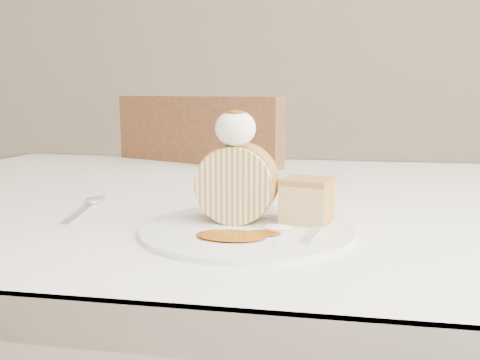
# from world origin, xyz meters

# --- Properties ---
(table) EXTENTS (1.40, 0.90, 0.75)m
(table) POSITION_xyz_m (0.00, 0.20, 0.66)
(table) COLOR silver
(table) RESTS_ON ground
(chair_far) EXTENTS (0.55, 0.55, 0.90)m
(chair_far) POSITION_xyz_m (-0.18, 0.64, 0.51)
(chair_far) COLOR brown
(chair_far) RESTS_ON ground
(plate) EXTENTS (0.30, 0.30, 0.01)m
(plate) POSITION_xyz_m (-0.01, -0.03, 0.75)
(plate) COLOR white
(plate) RESTS_ON table
(roulade_slice) EXTENTS (0.09, 0.05, 0.09)m
(roulade_slice) POSITION_xyz_m (-0.02, 0.00, 0.80)
(roulade_slice) COLOR beige
(roulade_slice) RESTS_ON plate
(cake_chunk) EXTENTS (0.07, 0.06, 0.05)m
(cake_chunk) POSITION_xyz_m (0.06, 0.01, 0.78)
(cake_chunk) COLOR #A27D3D
(cake_chunk) RESTS_ON plate
(whipped_cream) EXTENTS (0.05, 0.05, 0.04)m
(whipped_cream) POSITION_xyz_m (-0.02, -0.01, 0.87)
(whipped_cream) COLOR white
(whipped_cream) RESTS_ON roulade_slice
(caramel_drizzle) EXTENTS (0.02, 0.02, 0.01)m
(caramel_drizzle) POSITION_xyz_m (-0.02, -0.01, 0.89)
(caramel_drizzle) COLOR #813E05
(caramel_drizzle) RESTS_ON whipped_cream
(caramel_pool) EXTENTS (0.09, 0.07, 0.00)m
(caramel_pool) POSITION_xyz_m (-0.02, -0.07, 0.76)
(caramel_pool) COLOR #813E05
(caramel_pool) RESTS_ON plate
(fork) EXTENTS (0.04, 0.15, 0.00)m
(fork) POSITION_xyz_m (0.07, -0.03, 0.76)
(fork) COLOR silver
(fork) RESTS_ON plate
(spoon) EXTENTS (0.05, 0.16, 0.00)m
(spoon) POSITION_xyz_m (-0.24, 0.02, 0.75)
(spoon) COLOR silver
(spoon) RESTS_ON table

